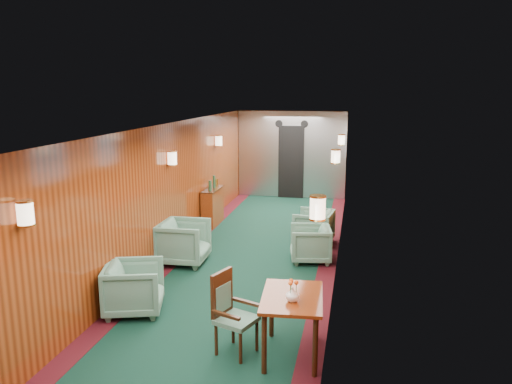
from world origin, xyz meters
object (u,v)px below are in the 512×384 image
(armchair_right_near, at_px, (310,244))
(armchair_left_near, at_px, (134,288))
(side_chair, at_px, (230,309))
(credenza, at_px, (213,206))
(armchair_left_far, at_px, (183,242))
(dining_table, at_px, (292,305))
(armchair_right_far, at_px, (314,227))

(armchair_right_near, bearing_deg, armchair_left_near, -49.93)
(armchair_right_near, bearing_deg, side_chair, -20.20)
(credenza, relative_size, armchair_left_far, 1.32)
(dining_table, xyz_separation_m, armchair_right_far, (-0.13, 4.26, -0.27))
(dining_table, xyz_separation_m, credenza, (-2.47, 5.21, -0.18))
(armchair_right_far, bearing_deg, armchair_left_near, -23.30)
(armchair_right_near, relative_size, armchair_right_far, 0.95)
(armchair_left_near, bearing_deg, side_chair, -132.17)
(dining_table, bearing_deg, credenza, 111.06)
(armchair_right_near, bearing_deg, armchair_right_far, 172.35)
(credenza, distance_m, armchair_left_far, 2.53)
(armchair_right_near, distance_m, armchair_right_far, 1.05)
(armchair_left_near, xyz_separation_m, armchair_right_near, (2.15, 2.52, -0.03))
(dining_table, relative_size, side_chair, 1.06)
(credenza, xyz_separation_m, armchair_left_near, (0.22, -4.52, -0.08))
(dining_table, height_order, armchair_left_near, dining_table)
(armchair_right_far, bearing_deg, armchair_left_far, -45.98)
(armchair_right_far, bearing_deg, side_chair, -0.36)
(armchair_left_far, bearing_deg, armchair_left_near, 178.22)
(credenza, height_order, armchair_right_far, credenza)
(armchair_right_far, bearing_deg, credenza, -104.65)
(armchair_left_near, xyz_separation_m, armchair_right_far, (2.12, 3.57, -0.01))
(armchair_right_far, bearing_deg, armchair_right_near, 9.18)
(side_chair, bearing_deg, armchair_right_far, 103.29)
(side_chair, distance_m, credenza, 5.54)
(dining_table, height_order, armchair_left_far, armchair_left_far)
(dining_table, bearing_deg, armchair_left_far, 125.70)
(credenza, relative_size, armchair_left_near, 1.44)
(dining_table, distance_m, credenza, 5.76)
(armchair_left_near, relative_size, armchair_left_far, 0.92)
(armchair_left_near, relative_size, armchair_right_near, 1.09)
(armchair_left_far, height_order, armchair_right_near, armchair_left_far)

